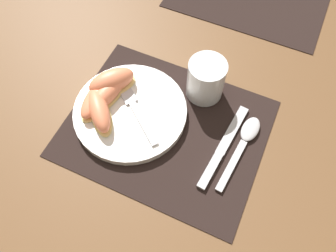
{
  "coord_description": "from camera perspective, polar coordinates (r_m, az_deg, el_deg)",
  "views": [
    {
      "loc": [
        0.14,
        -0.29,
        0.6
      ],
      "look_at": [
        0.01,
        -0.0,
        0.02
      ],
      "focal_mm": 35.0,
      "sensor_mm": 36.0,
      "label": 1
    }
  ],
  "objects": [
    {
      "name": "citrus_wedge_2",
      "position": [
        0.69,
        -11.73,
        5.32
      ],
      "size": [
        0.05,
        0.13,
        0.03
      ],
      "color": "#F4DB84",
      "rests_on": "plate"
    },
    {
      "name": "spoon",
      "position": [
        0.67,
        13.35,
        -2.12
      ],
      "size": [
        0.04,
        0.18,
        0.01
      ],
      "color": "#BCBCC1",
      "rests_on": "placemat"
    },
    {
      "name": "citrus_wedge_3",
      "position": [
        0.67,
        -11.85,
        2.5
      ],
      "size": [
        0.1,
        0.11,
        0.04
      ],
      "color": "#F4DB84",
      "rests_on": "plate"
    },
    {
      "name": "citrus_wedge_1",
      "position": [
        0.69,
        -10.49,
        5.63
      ],
      "size": [
        0.06,
        0.12,
        0.04
      ],
      "color": "#F4DB84",
      "rests_on": "plate"
    },
    {
      "name": "placemat",
      "position": [
        0.68,
        -0.43,
        -0.33
      ],
      "size": [
        0.4,
        0.32,
        0.0
      ],
      "color": "black",
      "rests_on": "ground_plane"
    },
    {
      "name": "knife",
      "position": [
        0.66,
        9.5,
        -3.73
      ],
      "size": [
        0.04,
        0.2,
        0.01
      ],
      "color": "#BCBCC1",
      "rests_on": "placemat"
    },
    {
      "name": "ground_plane",
      "position": [
        0.68,
        -0.43,
        -0.41
      ],
      "size": [
        3.0,
        3.0,
        0.0
      ],
      "primitive_type": "plane",
      "color": "brown"
    },
    {
      "name": "juice_glass",
      "position": [
        0.69,
        6.57,
        7.78
      ],
      "size": [
        0.08,
        0.08,
        0.09
      ],
      "color": "silver",
      "rests_on": "placemat"
    },
    {
      "name": "citrus_wedge_0",
      "position": [
        0.7,
        -9.77,
        7.57
      ],
      "size": [
        0.11,
        0.11,
        0.05
      ],
      "color": "#F4DB84",
      "rests_on": "plate"
    },
    {
      "name": "plate",
      "position": [
        0.69,
        -6.62,
        2.44
      ],
      "size": [
        0.24,
        0.24,
        0.02
      ],
      "color": "white",
      "rests_on": "placemat"
    },
    {
      "name": "fork",
      "position": [
        0.68,
        -6.0,
        3.55
      ],
      "size": [
        0.15,
        0.12,
        0.0
      ],
      "color": "#BCBCC1",
      "rests_on": "plate"
    }
  ]
}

